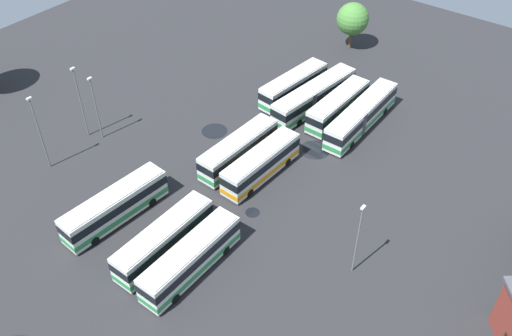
# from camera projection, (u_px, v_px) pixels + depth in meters

# --- Properties ---
(ground_plane) EXTENTS (109.62, 109.62, 0.00)m
(ground_plane) POSITION_uv_depth(u_px,v_px,m) (251.00, 169.00, 65.17)
(ground_plane) COLOR #28282B
(bus_row0_slot0) EXTENTS (11.73, 2.71, 3.57)m
(bus_row0_slot0) POSITION_uv_depth(u_px,v_px,m) (191.00, 258.00, 52.51)
(bus_row0_slot0) COLOR silver
(bus_row0_slot0) RESTS_ON ground_plane
(bus_row0_slot1) EXTENTS (11.69, 2.69, 3.57)m
(bus_row0_slot1) POSITION_uv_depth(u_px,v_px,m) (164.00, 239.00, 54.32)
(bus_row0_slot1) COLOR silver
(bus_row0_slot1) RESTS_ON ground_plane
(bus_row0_slot3) EXTENTS (12.30, 3.50, 3.57)m
(bus_row0_slot3) POSITION_uv_depth(u_px,v_px,m) (115.00, 206.00, 57.82)
(bus_row0_slot3) COLOR silver
(bus_row0_slot3) RESTS_ON ground_plane
(bus_row1_slot1) EXTENTS (11.26, 3.06, 3.57)m
(bus_row1_slot1) POSITION_uv_depth(u_px,v_px,m) (261.00, 163.00, 63.03)
(bus_row1_slot1) COLOR silver
(bus_row1_slot1) RESTS_ON ground_plane
(bus_row1_slot2) EXTENTS (11.56, 3.02, 3.57)m
(bus_row1_slot2) POSITION_uv_depth(u_px,v_px,m) (239.00, 149.00, 64.93)
(bus_row1_slot2) COLOR silver
(bus_row1_slot2) RESTS_ON ground_plane
(bus_row2_slot0) EXTENTS (14.50, 2.84, 3.57)m
(bus_row2_slot0) POSITION_uv_depth(u_px,v_px,m) (361.00, 115.00, 70.12)
(bus_row2_slot0) COLOR silver
(bus_row2_slot0) RESTS_ON ground_plane
(bus_row2_slot1) EXTENTS (11.33, 2.84, 3.57)m
(bus_row2_slot1) POSITION_uv_depth(u_px,v_px,m) (338.00, 106.00, 71.74)
(bus_row2_slot1) COLOR silver
(bus_row2_slot1) RESTS_ON ground_plane
(bus_row2_slot2) EXTENTS (14.66, 4.20, 3.57)m
(bus_row2_slot2) POSITION_uv_depth(u_px,v_px,m) (314.00, 96.00, 73.43)
(bus_row2_slot2) COLOR silver
(bus_row2_slot2) RESTS_ON ground_plane
(bus_row2_slot3) EXTENTS (11.55, 3.76, 3.57)m
(bus_row2_slot3) POSITION_uv_depth(u_px,v_px,m) (294.00, 86.00, 75.40)
(bus_row2_slot3) COLOR silver
(bus_row2_slot3) RESTS_ON ground_plane
(lamp_post_mid_lot) EXTENTS (0.56, 0.28, 9.68)m
(lamp_post_mid_lot) POSITION_uv_depth(u_px,v_px,m) (80.00, 100.00, 66.72)
(lamp_post_mid_lot) COLOR slate
(lamp_post_mid_lot) RESTS_ON ground_plane
(lamp_post_by_building) EXTENTS (0.56, 0.28, 8.66)m
(lamp_post_by_building) POSITION_uv_depth(u_px,v_px,m) (96.00, 106.00, 66.69)
(lamp_post_by_building) COLOR slate
(lamp_post_by_building) RESTS_ON ground_plane
(lamp_post_far_corner) EXTENTS (0.56, 0.28, 9.66)m
(lamp_post_far_corner) POSITION_uv_depth(u_px,v_px,m) (39.00, 131.00, 62.07)
(lamp_post_far_corner) COLOR slate
(lamp_post_far_corner) RESTS_ON ground_plane
(lamp_post_near_entrance) EXTENTS (0.56, 0.28, 8.70)m
(lamp_post_near_entrance) POSITION_uv_depth(u_px,v_px,m) (358.00, 237.00, 50.64)
(lamp_post_near_entrance) COLOR slate
(lamp_post_near_entrance) RESTS_ON ground_plane
(tree_northeast) EXTENTS (4.90, 4.90, 7.31)m
(tree_northeast) POSITION_uv_depth(u_px,v_px,m) (353.00, 19.00, 84.09)
(tree_northeast) COLOR brown
(tree_northeast) RESTS_ON ground_plane
(puddle_front_lane) EXTENTS (3.31, 3.31, 0.01)m
(puddle_front_lane) POSITION_uv_depth(u_px,v_px,m) (215.00, 131.00, 70.75)
(puddle_front_lane) COLOR black
(puddle_front_lane) RESTS_ON ground_plane
(puddle_back_corner) EXTENTS (1.58, 1.58, 0.01)m
(puddle_back_corner) POSITION_uv_depth(u_px,v_px,m) (253.00, 212.00, 59.72)
(puddle_back_corner) COLOR black
(puddle_back_corner) RESTS_ON ground_plane
(puddle_near_shelter) EXTENTS (3.73, 3.73, 0.01)m
(puddle_near_shelter) POSITION_uv_depth(u_px,v_px,m) (315.00, 150.00, 67.86)
(puddle_near_shelter) COLOR black
(puddle_near_shelter) RESTS_ON ground_plane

